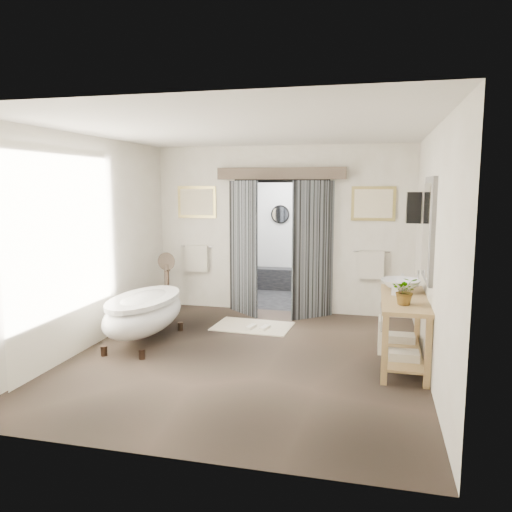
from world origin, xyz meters
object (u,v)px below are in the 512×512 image
Objects in this scene: clawfoot_tub at (144,312)px; rug at (253,326)px; basin at (400,286)px; vanity at (401,324)px.

clawfoot_tub reaches higher than rug.
vanity is at bearing -78.79° from basin.
rug is 2.52m from basin.
clawfoot_tub reaches higher than vanity.
rug is (1.31, 1.12, -0.43)m from clawfoot_tub.
vanity is 0.52m from basin.
clawfoot_tub is 3.71× the size of basin.
vanity is at bearing -27.80° from rug.
clawfoot_tub is at bearing -167.36° from basin.
basin is at bearing -21.46° from rug.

